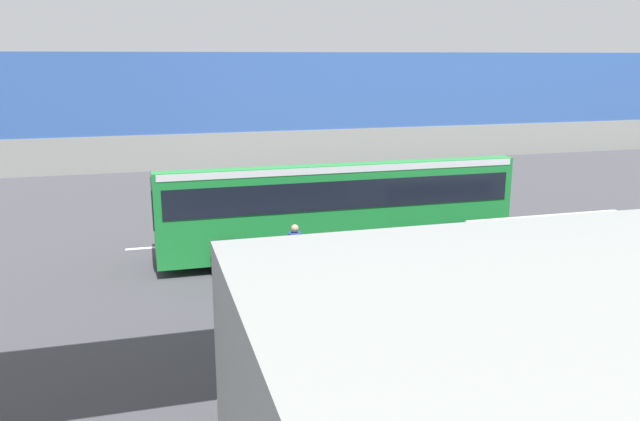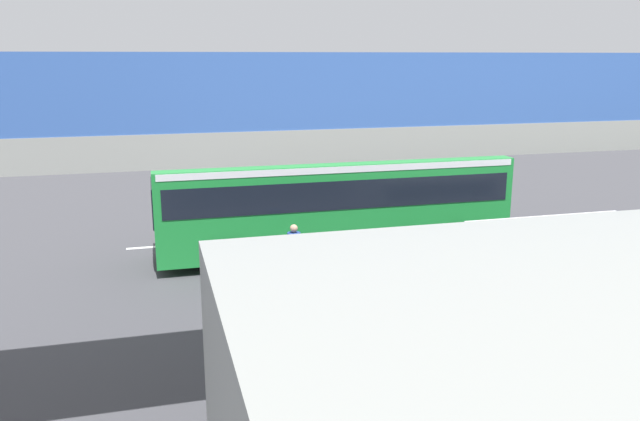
{
  "view_description": "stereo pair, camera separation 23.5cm",
  "coord_description": "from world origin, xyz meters",
  "px_view_note": "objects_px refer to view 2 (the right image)",
  "views": [
    {
      "loc": [
        6.17,
        19.42,
        6.36
      ],
      "look_at": [
        0.88,
        0.46,
        1.6
      ],
      "focal_mm": 35.71,
      "sensor_mm": 36.0,
      "label": 1
    },
    {
      "loc": [
        5.94,
        19.49,
        6.36
      ],
      "look_at": [
        0.88,
        0.46,
        1.6
      ],
      "focal_mm": 35.71,
      "sensor_mm": 36.0,
      "label": 2
    }
  ],
  "objects_px": {
    "parked_van": "(561,255)",
    "city_bus": "(334,198)",
    "pedestrian": "(294,255)",
    "traffic_sign": "(371,169)"
  },
  "relations": [
    {
      "from": "parked_van",
      "to": "city_bus",
      "type": "bearing_deg",
      "value": -48.75
    },
    {
      "from": "city_bus",
      "to": "pedestrian",
      "type": "bearing_deg",
      "value": 53.92
    },
    {
      "from": "parked_van",
      "to": "traffic_sign",
      "type": "xyz_separation_m",
      "value": [
        1.82,
        -10.23,
        0.71
      ]
    },
    {
      "from": "city_bus",
      "to": "pedestrian",
      "type": "distance_m",
      "value": 3.46
    },
    {
      "from": "city_bus",
      "to": "traffic_sign",
      "type": "distance_m",
      "value": 5.63
    },
    {
      "from": "pedestrian",
      "to": "traffic_sign",
      "type": "height_order",
      "value": "traffic_sign"
    },
    {
      "from": "city_bus",
      "to": "traffic_sign",
      "type": "xyz_separation_m",
      "value": [
        -2.95,
        -4.79,
        0.01
      ]
    },
    {
      "from": "pedestrian",
      "to": "city_bus",
      "type": "bearing_deg",
      "value": -126.08
    },
    {
      "from": "parked_van",
      "to": "pedestrian",
      "type": "height_order",
      "value": "parked_van"
    },
    {
      "from": "pedestrian",
      "to": "traffic_sign",
      "type": "bearing_deg",
      "value": -123.25
    }
  ]
}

